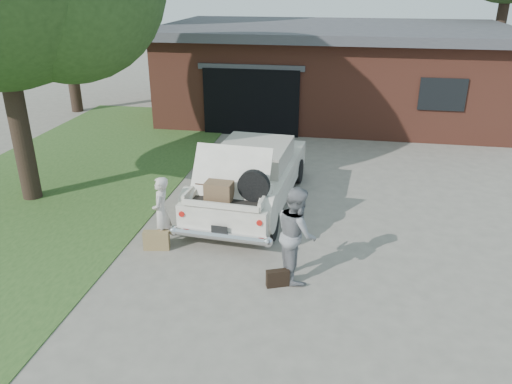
# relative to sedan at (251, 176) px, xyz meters

# --- Properties ---
(ground) EXTENTS (90.00, 90.00, 0.00)m
(ground) POSITION_rel_sedan_xyz_m (0.44, -2.38, -0.71)
(ground) COLOR gray
(ground) RESTS_ON ground
(grass_strip) EXTENTS (6.00, 16.00, 0.02)m
(grass_strip) POSITION_rel_sedan_xyz_m (-5.06, 0.62, -0.70)
(grass_strip) COLOR #2D4C1E
(grass_strip) RESTS_ON ground
(house) EXTENTS (12.80, 7.80, 3.30)m
(house) POSITION_rel_sedan_xyz_m (1.43, 9.09, 0.96)
(house) COLOR brown
(house) RESTS_ON ground
(sedan) EXTENTS (2.17, 4.92, 1.83)m
(sedan) POSITION_rel_sedan_xyz_m (0.00, 0.00, 0.00)
(sedan) COLOR white
(sedan) RESTS_ON ground
(woman_left) EXTENTS (0.40, 0.56, 1.42)m
(woman_left) POSITION_rel_sedan_xyz_m (-1.35, -2.18, 0.00)
(woman_left) COLOR beige
(woman_left) RESTS_ON ground
(woman_right) EXTENTS (0.90, 1.00, 1.69)m
(woman_right) POSITION_rel_sedan_xyz_m (1.34, -2.85, 0.14)
(woman_right) COLOR gray
(woman_right) RESTS_ON ground
(suitcase_left) EXTENTS (0.52, 0.24, 0.39)m
(suitcase_left) POSITION_rel_sedan_xyz_m (-1.41, -2.40, -0.51)
(suitcase_left) COLOR #997D4E
(suitcase_left) RESTS_ON ground
(suitcase_right) EXTENTS (0.41, 0.26, 0.31)m
(suitcase_right) POSITION_rel_sedan_xyz_m (1.08, -3.23, -0.55)
(suitcase_right) COLOR black
(suitcase_right) RESTS_ON ground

